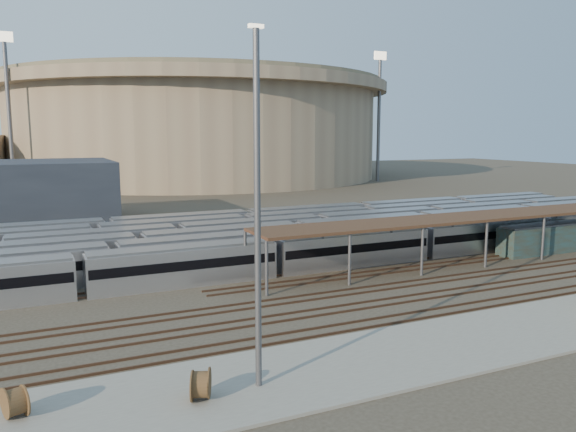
% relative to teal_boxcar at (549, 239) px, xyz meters
% --- Properties ---
extents(ground, '(420.00, 420.00, 0.00)m').
position_rel_teal_boxcar_xyz_m(ground, '(-30.44, -4.00, -1.68)').
color(ground, '#383026').
rests_on(ground, ground).
extents(apron, '(50.00, 9.00, 0.20)m').
position_rel_teal_boxcar_xyz_m(apron, '(-35.44, -19.00, -1.58)').
color(apron, gray).
rests_on(apron, ground).
extents(subway_trains, '(123.94, 23.90, 3.60)m').
position_rel_teal_boxcar_xyz_m(subway_trains, '(-29.74, 14.50, 0.12)').
color(subway_trains, silver).
rests_on(subway_trains, ground).
extents(inspection_shed, '(60.30, 6.00, 5.30)m').
position_rel_teal_boxcar_xyz_m(inspection_shed, '(-8.44, 0.00, 3.30)').
color(inspection_shed, '#56565B').
rests_on(inspection_shed, ground).
extents(empty_tracks, '(170.00, 9.62, 0.18)m').
position_rel_teal_boxcar_xyz_m(empty_tracks, '(-30.44, -9.00, -1.59)').
color(empty_tracks, '#4C3323').
rests_on(empty_tracks, ground).
extents(stadium, '(124.00, 124.00, 32.50)m').
position_rel_teal_boxcar_xyz_m(stadium, '(-5.44, 136.00, 14.79)').
color(stadium, gray).
rests_on(stadium, ground).
extents(floodlight_0, '(4.00, 1.00, 38.40)m').
position_rel_teal_boxcar_xyz_m(floodlight_0, '(-60.44, 106.00, 18.97)').
color(floodlight_0, '#56565B').
rests_on(floodlight_0, ground).
extents(floodlight_2, '(4.00, 1.00, 38.40)m').
position_rel_teal_boxcar_xyz_m(floodlight_2, '(39.56, 96.00, 18.97)').
color(floodlight_2, '#56565B').
rests_on(floodlight_2, ground).
extents(floodlight_3, '(4.00, 1.00, 38.40)m').
position_rel_teal_boxcar_xyz_m(floodlight_3, '(-40.44, 156.00, 18.97)').
color(floodlight_3, '#56565B').
rests_on(floodlight_3, ground).
extents(teal_boxcar, '(14.41, 2.79, 3.36)m').
position_rel_teal_boxcar_xyz_m(teal_boxcar, '(0.00, 0.00, 0.00)').
color(teal_boxcar, '#1F474F').
rests_on(teal_boxcar, ground).
extents(cable_reel_west, '(1.36, 1.81, 1.61)m').
position_rel_teal_boxcar_xyz_m(cable_reel_west, '(-58.50, -17.73, -0.68)').
color(cable_reel_west, brown).
rests_on(cable_reel_west, apron).
extents(cable_reel_east, '(1.53, 1.93, 1.70)m').
position_rel_teal_boxcar_xyz_m(cable_reel_east, '(-49.45, -19.83, -0.63)').
color(cable_reel_east, brown).
rests_on(cable_reel_east, apron).
extents(yard_light_pole, '(0.81, 0.36, 19.80)m').
position_rel_teal_boxcar_xyz_m(yard_light_pole, '(-45.99, -19.53, 8.50)').
color(yard_light_pole, '#56565B').
rests_on(yard_light_pole, apron).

